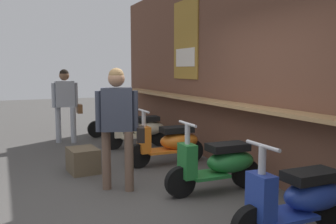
% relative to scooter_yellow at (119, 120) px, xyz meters
% --- Properties ---
extents(ground_plane, '(33.64, 33.64, 0.00)m').
position_rel_scooter_yellow_xyz_m(ground_plane, '(4.54, -1.08, -0.39)').
color(ground_plane, '#474442').
extents(market_stall_facade, '(12.02, 0.61, 3.40)m').
position_rel_scooter_yellow_xyz_m(market_stall_facade, '(4.54, 0.94, 1.31)').
color(market_stall_facade, brown).
rests_on(market_stall_facade, ground_plane).
extents(scooter_yellow, '(0.46, 1.40, 0.97)m').
position_rel_scooter_yellow_xyz_m(scooter_yellow, '(0.00, 0.00, 0.00)').
color(scooter_yellow, gold).
rests_on(scooter_yellow, ground_plane).
extents(scooter_cream, '(0.49, 1.40, 0.97)m').
position_rel_scooter_yellow_xyz_m(scooter_cream, '(1.48, -0.00, 0.00)').
color(scooter_cream, beige).
rests_on(scooter_cream, ground_plane).
extents(scooter_orange, '(0.46, 1.40, 0.97)m').
position_rel_scooter_yellow_xyz_m(scooter_orange, '(2.98, 0.00, 0.00)').
color(scooter_orange, orange).
rests_on(scooter_orange, ground_plane).
extents(scooter_green, '(0.46, 1.40, 0.97)m').
position_rel_scooter_yellow_xyz_m(scooter_green, '(4.55, 0.00, 0.00)').
color(scooter_green, '#237533').
rests_on(scooter_green, ground_plane).
extents(scooter_blue, '(0.46, 1.40, 0.97)m').
position_rel_scooter_yellow_xyz_m(scooter_blue, '(6.01, 0.00, 0.00)').
color(scooter_blue, '#233D9E').
rests_on(scooter_blue, ground_plane).
extents(shopper_with_handbag, '(0.38, 0.66, 1.65)m').
position_rel_scooter_yellow_xyz_m(shopper_with_handbag, '(3.92, -1.20, 0.62)').
color(shopper_with_handbag, brown).
rests_on(shopper_with_handbag, ground_plane).
extents(shopper_browsing, '(0.31, 0.65, 1.63)m').
position_rel_scooter_yellow_xyz_m(shopper_browsing, '(0.33, -1.32, 0.60)').
color(shopper_browsing, '#999EA8').
rests_on(shopper_browsing, ground_plane).
extents(merchandise_crate, '(0.57, 0.47, 0.39)m').
position_rel_scooter_yellow_xyz_m(merchandise_crate, '(2.85, -1.47, -0.19)').
color(merchandise_crate, brown).
rests_on(merchandise_crate, ground_plane).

